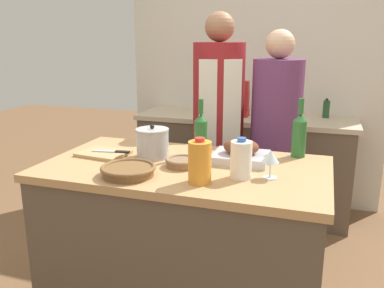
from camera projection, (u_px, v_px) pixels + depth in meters
name	position (u px, v px, depth m)	size (l,w,h in m)	color
kitchen_island	(185.00, 246.00, 2.19)	(1.44, 0.80, 0.92)	brown
back_counter	(244.00, 163.00, 3.69)	(1.89, 0.60, 0.88)	brown
back_wall	(254.00, 68.00, 3.79)	(2.39, 0.10, 2.55)	silver
roasting_pan	(241.00, 153.00, 2.11)	(0.29, 0.24, 0.12)	#BCBCC1
wicker_basket	(128.00, 170.00, 1.90)	(0.26, 0.26, 0.05)	brown
cutting_board	(104.00, 153.00, 2.24)	(0.28, 0.23, 0.02)	tan
stock_pot	(153.00, 143.00, 2.18)	(0.18, 0.18, 0.18)	#B7B7BC
mixing_bowl	(182.00, 162.00, 2.03)	(0.17, 0.17, 0.04)	#846647
juice_jug	(200.00, 162.00, 1.79)	(0.10, 0.10, 0.21)	orange
milk_jug	(241.00, 160.00, 1.85)	(0.10, 0.10, 0.19)	white
wine_bottle_green	(299.00, 134.00, 2.18)	(0.08, 0.08, 0.32)	#28662D
wine_bottle_dark	(201.00, 134.00, 2.20)	(0.07, 0.07, 0.31)	#28662D
wine_glass_left	(271.00, 158.00, 1.85)	(0.08, 0.08, 0.13)	silver
knife_chef	(112.00, 151.00, 2.23)	(0.21, 0.06, 0.01)	#B7B7BC
stand_mixer	(239.00, 101.00, 3.54)	(0.18, 0.14, 0.31)	#B22323
condiment_bottle_tall	(218.00, 105.00, 3.76)	(0.06, 0.06, 0.14)	#234C28
condiment_bottle_short	(326.00, 109.00, 3.47)	(0.06, 0.06, 0.17)	#234C28
person_cook_aproned	(218.00, 125.00, 2.87)	(0.37, 0.39, 1.72)	beige
person_cook_guest	(275.00, 139.00, 2.74)	(0.33, 0.33, 1.60)	beige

